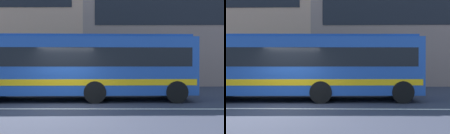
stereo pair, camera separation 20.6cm
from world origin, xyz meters
TOP-DOWN VIEW (x-y plane):
  - ground_plane at (0.00, 0.00)m, footprint 160.00×160.00m
  - lane_centre_line at (0.00, 0.00)m, footprint 60.00×0.16m
  - hedge_row_far at (-2.70, 6.41)m, footprint 17.53×1.10m
  - apartment_block_right at (11.59, 15.25)m, footprint 23.81×10.06m
  - transit_bus at (0.61, 2.53)m, footprint 10.75×2.86m

SIDE VIEW (x-z plane):
  - ground_plane at x=0.00m, z-range 0.00..0.00m
  - lane_centre_line at x=0.00m, z-range 0.00..0.01m
  - hedge_row_far at x=-2.70m, z-range 0.00..0.75m
  - transit_bus at x=0.61m, z-range 0.16..3.29m
  - apartment_block_right at x=11.59m, z-range 0.00..10.17m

